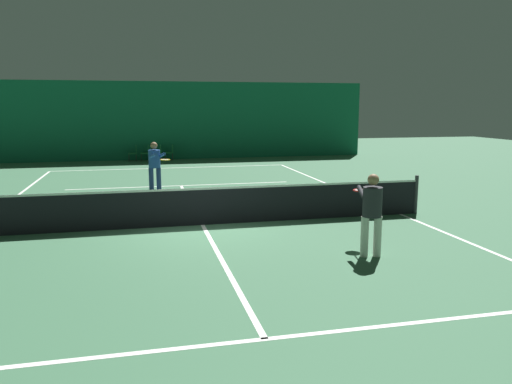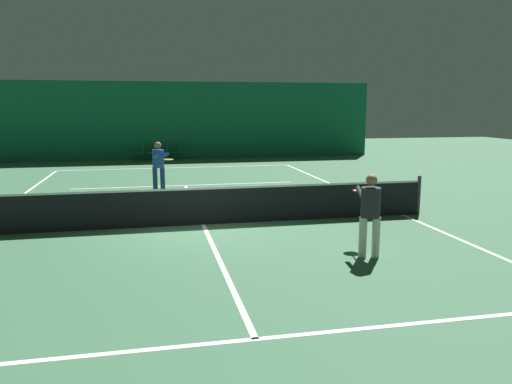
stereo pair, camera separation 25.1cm
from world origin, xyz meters
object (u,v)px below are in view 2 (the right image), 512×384
player_far (159,163)px  courtside_chair_0 (141,152)px  tennis_net (203,205)px  courtside_chair_2 (165,151)px  courtside_chair_1 (153,152)px  courtside_chair_3 (177,151)px  player_near (370,209)px

player_far → courtside_chair_0: 10.31m
tennis_net → courtside_chair_2: 15.43m
tennis_net → courtside_chair_0: size_ratio=14.29×
courtside_chair_1 → courtside_chair_3: 1.30m
player_near → player_far: size_ratio=0.96×
tennis_net → player_near: player_near is taller
tennis_net → courtside_chair_2: tennis_net is taller
player_far → courtside_chair_0: size_ratio=2.07×
player_near → courtside_chair_2: player_near is taller
courtside_chair_1 → courtside_chair_2: 0.65m
tennis_net → courtside_chair_1: (-1.11, 15.42, -0.03)m
player_near → courtside_chair_3: player_near is taller
player_near → courtside_chair_2: 19.10m
tennis_net → courtside_chair_0: bearing=96.5°
player_far → courtside_chair_1: 10.28m
player_far → courtside_chair_3: bearing=155.4°
tennis_net → courtside_chair_1: bearing=94.1°
player_far → courtside_chair_1: (-0.14, 10.27, -0.53)m
player_near → courtside_chair_1: 19.23m
player_near → courtside_chair_3: bearing=19.9°
tennis_net → player_near: size_ratio=7.22×
courtside_chair_0 → courtside_chair_3: size_ratio=1.00×
tennis_net → courtside_chair_3: size_ratio=14.29×
courtside_chair_1 → courtside_chair_0: bearing=-90.0°
player_far → courtside_chair_3: (1.16, 10.27, -0.53)m
courtside_chair_1 → tennis_net: bearing=4.1°
tennis_net → player_far: (-0.97, 5.16, 0.50)m
tennis_net → courtside_chair_3: tennis_net is taller
tennis_net → courtside_chair_3: bearing=89.3°
player_far → tennis_net: bearing=-7.5°
courtside_chair_0 → courtside_chair_3: (1.94, 0.00, 0.00)m
courtside_chair_0 → courtside_chair_3: 1.94m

